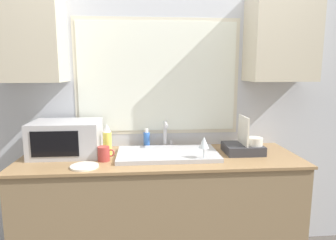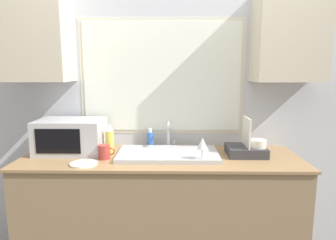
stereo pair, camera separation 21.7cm
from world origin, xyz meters
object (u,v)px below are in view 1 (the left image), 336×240
object	(u,v)px
dish_rack	(244,146)
mug_near_sink	(104,154)
microwave	(66,138)
spray_bottle	(107,140)
faucet	(166,132)
wine_glass	(204,143)
soap_bottle	(147,140)

from	to	relation	value
dish_rack	mug_near_sink	xyz separation A→B (m)	(-1.06, -0.11, -0.00)
microwave	dish_rack	size ratio (longest dim) A/B	1.73
spray_bottle	mug_near_sink	world-z (taller)	spray_bottle
faucet	wine_glass	distance (m)	0.45
spray_bottle	soap_bottle	world-z (taller)	spray_bottle
mug_near_sink	dish_rack	bearing A→B (deg)	5.86
dish_rack	wine_glass	xyz separation A→B (m)	(-0.36, -0.20, 0.08)
dish_rack	wine_glass	distance (m)	0.42
faucet	spray_bottle	bearing A→B (deg)	-162.17
dish_rack	spray_bottle	world-z (taller)	dish_rack
faucet	wine_glass	xyz separation A→B (m)	(0.23, -0.39, 0.00)
soap_bottle	mug_near_sink	distance (m)	0.45
faucet	spray_bottle	distance (m)	0.48
spray_bottle	wine_glass	xyz separation A→B (m)	(0.69, -0.24, 0.02)
microwave	wine_glass	distance (m)	1.03
dish_rack	spray_bottle	distance (m)	1.05
microwave	soap_bottle	distance (m)	0.63
soap_bottle	microwave	bearing A→B (deg)	-165.71
spray_bottle	wine_glass	distance (m)	0.73
microwave	dish_rack	bearing A→B (deg)	-2.67
dish_rack	faucet	bearing A→B (deg)	162.55
microwave	soap_bottle	size ratio (longest dim) A/B	3.10
faucet	dish_rack	distance (m)	0.63
spray_bottle	mug_near_sink	xyz separation A→B (m)	(-0.01, -0.15, -0.06)
faucet	microwave	distance (m)	0.77
soap_bottle	wine_glass	size ratio (longest dim) A/B	0.88
microwave	wine_glass	xyz separation A→B (m)	(1.00, -0.26, 0.01)
faucet	dish_rack	world-z (taller)	dish_rack
dish_rack	mug_near_sink	size ratio (longest dim) A/B	2.43
faucet	spray_bottle	xyz separation A→B (m)	(-0.46, -0.15, -0.02)
faucet	soap_bottle	bearing A→B (deg)	169.05
spray_bottle	wine_glass	world-z (taller)	spray_bottle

